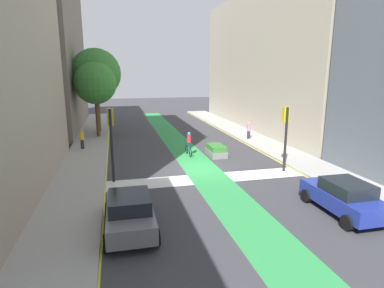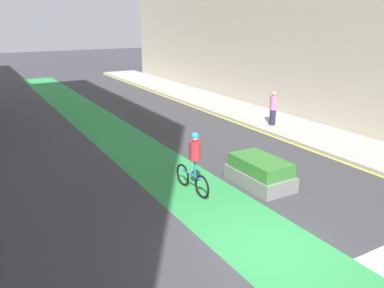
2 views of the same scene
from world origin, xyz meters
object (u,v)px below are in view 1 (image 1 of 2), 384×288
at_px(traffic_signal_near_left, 111,131).
at_px(street_tree_near, 96,74).
at_px(traffic_signal_near_right, 285,127).
at_px(car_blue_right_near, 344,197).
at_px(median_planter, 216,151).
at_px(street_tree_far, 95,83).
at_px(cyclist_in_lane, 189,143).
at_px(pedestrian_sidewalk_right_a, 249,130).
at_px(car_grey_left_near, 130,212).
at_px(pedestrian_sidewalk_left_a, 82,139).

height_order(traffic_signal_near_left, street_tree_near, street_tree_near).
height_order(traffic_signal_near_right, car_blue_right_near, traffic_signal_near_right).
relative_size(traffic_signal_near_left, street_tree_near, 0.50).
bearing_deg(traffic_signal_near_right, median_planter, 123.86).
relative_size(traffic_signal_near_right, traffic_signal_near_left, 0.97).
height_order(street_tree_far, median_planter, street_tree_far).
xyz_separation_m(traffic_signal_near_right, street_tree_near, (-12.17, 16.66, 3.22)).
bearing_deg(cyclist_in_lane, street_tree_near, 121.48).
bearing_deg(traffic_signal_near_left, street_tree_near, 95.06).
bearing_deg(car_blue_right_near, street_tree_far, 119.36).
bearing_deg(median_planter, traffic_signal_near_left, -151.67).
relative_size(pedestrian_sidewalk_right_a, median_planter, 0.75).
bearing_deg(car_grey_left_near, street_tree_near, 95.30).
distance_m(pedestrian_sidewalk_left_a, street_tree_far, 6.80).
bearing_deg(car_blue_right_near, pedestrian_sidewalk_right_a, 81.83).
distance_m(car_blue_right_near, pedestrian_sidewalk_right_a, 16.04).
height_order(pedestrian_sidewalk_right_a, street_tree_far, street_tree_far).
distance_m(pedestrian_sidewalk_left_a, street_tree_near, 9.47).
relative_size(traffic_signal_near_left, cyclist_in_lane, 2.30).
bearing_deg(street_tree_near, traffic_signal_near_right, -53.86).
xyz_separation_m(pedestrian_sidewalk_left_a, street_tree_far, (1.05, 5.21, 4.24)).
height_order(car_blue_right_near, street_tree_near, street_tree_near).
bearing_deg(traffic_signal_near_right, street_tree_far, 130.96).
distance_m(street_tree_near, street_tree_far, 2.82).
relative_size(car_blue_right_near, pedestrian_sidewalk_left_a, 2.59).
bearing_deg(street_tree_far, car_blue_right_near, -60.64).
bearing_deg(street_tree_near, pedestrian_sidewalk_left_a, -97.43).
bearing_deg(pedestrian_sidewalk_left_a, cyclist_in_lane, -24.28).
relative_size(car_blue_right_near, street_tree_near, 0.49).
distance_m(pedestrian_sidewalk_right_a, street_tree_far, 15.16).
bearing_deg(pedestrian_sidewalk_left_a, traffic_signal_near_right, -33.64).
height_order(car_blue_right_near, median_planter, car_blue_right_near).
xyz_separation_m(pedestrian_sidewalk_left_a, street_tree_near, (1.03, 7.88, 5.15)).
xyz_separation_m(street_tree_near, median_planter, (9.09, -12.07, -5.73)).
bearing_deg(pedestrian_sidewalk_right_a, traffic_signal_near_right, -99.99).
bearing_deg(pedestrian_sidewalk_right_a, median_planter, -134.57).
distance_m(car_grey_left_near, street_tree_near, 23.20).
xyz_separation_m(traffic_signal_near_left, car_blue_right_near, (10.11, -6.95, -2.19)).
bearing_deg(pedestrian_sidewalk_left_a, street_tree_near, 82.57).
bearing_deg(median_planter, car_grey_left_near, -123.94).
bearing_deg(car_blue_right_near, cyclist_in_lane, 111.10).
distance_m(pedestrian_sidewalk_left_a, median_planter, 10.96).
xyz_separation_m(pedestrian_sidewalk_right_a, street_tree_near, (-13.82, 7.27, 5.19)).
bearing_deg(traffic_signal_near_left, cyclist_in_lane, 39.72).
height_order(cyclist_in_lane, street_tree_near, street_tree_near).
xyz_separation_m(traffic_signal_near_right, median_planter, (-3.08, 4.59, -2.50)).
height_order(traffic_signal_near_right, car_grey_left_near, traffic_signal_near_right).
bearing_deg(cyclist_in_lane, pedestrian_sidewalk_left_a, 155.72).
height_order(car_grey_left_near, cyclist_in_lane, cyclist_in_lane).
xyz_separation_m(car_grey_left_near, pedestrian_sidewalk_right_a, (11.74, 15.21, 0.14)).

